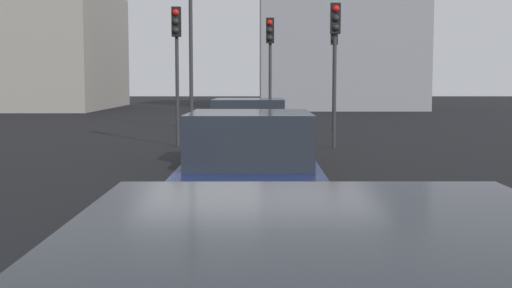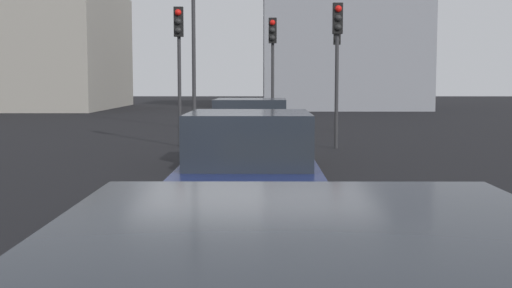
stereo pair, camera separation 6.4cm
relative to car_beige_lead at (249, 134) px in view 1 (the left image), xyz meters
The scene contains 10 objects.
ground_plane 9.05m from the car_beige_lead, behind, with size 160.00×160.00×0.20m, color black.
car_beige_lead is the anchor object (origin of this frame).
car_navy_second 7.46m from the car_beige_lead, behind, with size 4.29×2.01×1.64m.
traffic_light_near_left 5.27m from the car_beige_lead, 32.14° to the right, with size 0.32×0.29×4.31m.
traffic_light_near_right 12.14m from the car_beige_lead, 16.35° to the right, with size 0.32×0.29×4.37m.
traffic_light_far_left 8.73m from the car_beige_lead, ahead, with size 0.32×0.30×4.27m.
traffic_light_far_right 5.71m from the car_beige_lead, 25.58° to the left, with size 0.32×0.28×4.27m.
street_lamp_kerbside 13.47m from the car_beige_lead, 11.48° to the left, with size 0.56×0.36×8.88m.
building_facade_left 34.05m from the car_beige_lead, 10.53° to the right, with size 9.75×11.20×11.12m, color gray.
building_facade_center 37.32m from the car_beige_lead, 25.23° to the left, with size 15.17×10.90×8.61m, color gray.
Camera 1 is at (-7.31, 0.04, 2.04)m, focal length 47.83 mm.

